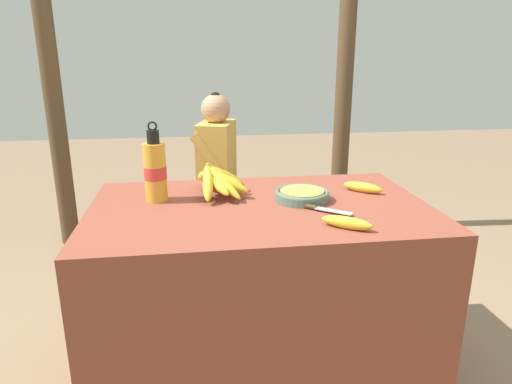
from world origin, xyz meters
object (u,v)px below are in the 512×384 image
wooden_bench (210,205)px  banana_bunch_green (154,187)px  serving_bowl (302,195)px  support_post_near (47,52)px  loose_banana_front (347,223)px  seated_vendor (210,166)px  knife (319,208)px  support_post_far (346,52)px  water_bottle (155,171)px  banana_bunch_ripe (218,179)px  loose_banana_side (362,187)px

wooden_bench → banana_bunch_green: size_ratio=4.56×
wooden_bench → serving_bowl: bearing=-74.1°
banana_bunch_green → support_post_near: 1.15m
loose_banana_front → seated_vendor: 1.56m
serving_bowl → knife: (0.04, -0.14, -0.01)m
seated_vendor → support_post_far: (1.02, 0.42, 0.71)m
water_bottle → banana_bunch_green: water_bottle is taller
loose_banana_front → banana_bunch_green: size_ratio=0.55×
banana_bunch_ripe → loose_banana_front: bearing=-47.0°
loose_banana_side → banana_bunch_green: 1.51m
loose_banana_side → support_post_near: support_post_near is taller
support_post_near → support_post_far: size_ratio=1.00×
support_post_near → support_post_far: (2.06, 0.00, 0.00)m
wooden_bench → support_post_near: 1.49m
support_post_far → support_post_near: bearing=180.0°
loose_banana_side → knife: size_ratio=0.93×
knife → banana_bunch_green: 1.54m
loose_banana_side → wooden_bench: (-0.63, 1.11, -0.43)m
water_bottle → loose_banana_front: bearing=-31.3°
knife → support_post_near: bearing=167.7°
banana_bunch_ripe → serving_bowl: size_ratio=1.56×
wooden_bench → support_post_near: bearing=158.6°
banana_bunch_ripe → support_post_near: 1.87m
banana_bunch_green → serving_bowl: bearing=-59.6°
loose_banana_side → seated_vendor: seated_vendor is taller
loose_banana_side → wooden_bench: size_ratio=0.11×
loose_banana_front → loose_banana_side: (0.21, 0.41, 0.00)m
wooden_bench → support_post_near: support_post_near is taller
banana_bunch_green → knife: bearing=-61.1°
loose_banana_front → knife: loose_banana_front is taller
knife → wooden_bench: 1.44m
loose_banana_front → support_post_far: (0.61, 1.92, 0.57)m
serving_bowl → wooden_bench: 1.31m
support_post_far → knife: bearing=-110.8°
support_post_near → support_post_far: 2.06m
water_bottle → banana_bunch_green: 1.18m
seated_vendor → banana_bunch_green: (-0.37, 0.02, -0.13)m
serving_bowl → banana_bunch_green: 1.41m
banana_bunch_ripe → support_post_far: size_ratio=0.13×
support_post_near → loose_banana_front: bearing=-53.0°
wooden_bench → banana_bunch_green: 0.39m
knife → water_bottle: bearing=-160.4°
knife → serving_bowl: bearing=142.8°
water_bottle → loose_banana_front: 0.79m
seated_vendor → loose_banana_front: bearing=120.6°
water_bottle → seated_vendor: bearing=76.6°
banana_bunch_ripe → support_post_near: support_post_near is taller
serving_bowl → banana_bunch_green: serving_bowl is taller
seated_vendor → support_post_far: support_post_far is taller
loose_banana_front → wooden_bench: bearing=105.4°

